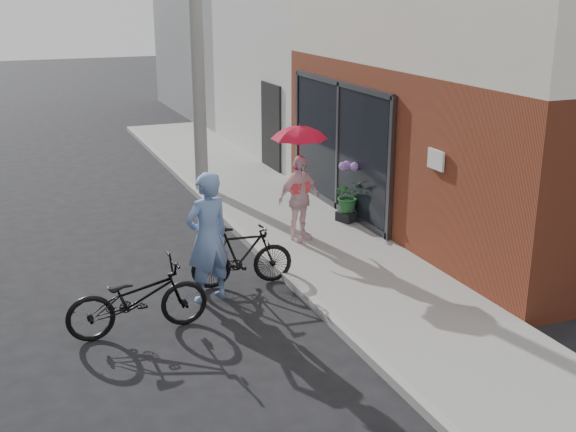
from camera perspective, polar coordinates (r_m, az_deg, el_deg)
ground at (r=10.17m, az=-3.56°, el=-7.36°), size 80.00×80.00×0.00m
sidewalk at (r=12.59m, az=2.57°, el=-2.05°), size 2.20×24.00×0.12m
curb at (r=12.17m, az=-2.40°, el=-2.74°), size 0.12×24.00×0.12m
brick_building at (r=14.80m, az=21.31°, el=11.41°), size 8.09×8.00×6.00m
plaster_building at (r=20.44m, az=7.71°, el=15.21°), size 8.00×6.00×7.00m
east_building_far at (r=26.75m, az=0.01°, el=15.87°), size 8.00×8.00×7.00m
utility_pole at (r=15.31m, az=-7.25°, el=14.50°), size 0.28×0.28×7.00m
officer at (r=10.16m, az=-6.38°, el=-1.71°), size 0.79×0.64×1.89m
bike_left at (r=9.51m, az=-11.81°, el=-6.37°), size 1.84×0.67×0.96m
bike_right at (r=10.80m, az=-3.65°, el=-3.17°), size 1.58×0.59×0.93m
kimono_woman at (r=12.30m, az=0.87°, el=1.42°), size 0.94×0.60×1.48m
parasol at (r=12.03m, az=0.90°, el=6.63°), size 0.90×0.90×0.79m
planter at (r=13.54m, az=4.75°, el=-0.00°), size 0.44×0.44×0.18m
potted_plant at (r=13.42m, az=4.79°, el=1.62°), size 0.56×0.48×0.62m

